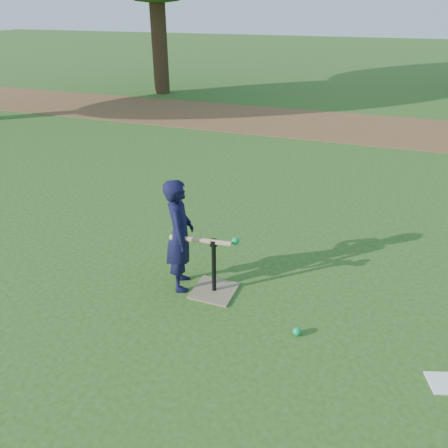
% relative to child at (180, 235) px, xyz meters
% --- Properties ---
extents(ground, '(80.00, 80.00, 0.00)m').
position_rel_child_xyz_m(ground, '(0.63, -0.04, -0.60)').
color(ground, '#285116').
rests_on(ground, ground).
extents(dirt_strip, '(24.00, 3.00, 0.01)m').
position_rel_child_xyz_m(dirt_strip, '(0.63, 7.46, -0.59)').
color(dirt_strip, brown).
rests_on(dirt_strip, ground).
extents(child, '(0.44, 0.52, 1.20)m').
position_rel_child_xyz_m(child, '(0.00, 0.00, 0.00)').
color(child, black).
rests_on(child, ground).
extents(wiffle_ball_ground, '(0.08, 0.08, 0.08)m').
position_rel_child_xyz_m(wiffle_ball_ground, '(1.32, -0.36, -0.56)').
color(wiffle_ball_ground, '#0D994D').
rests_on(wiffle_ball_ground, ground).
extents(clipboard, '(0.36, 0.31, 0.01)m').
position_rel_child_xyz_m(clipboard, '(2.56, -0.52, -0.59)').
color(clipboard, white).
rests_on(clipboard, ground).
extents(batting_tee, '(0.44, 0.44, 0.61)m').
position_rel_child_xyz_m(batting_tee, '(0.37, 0.00, -0.49)').
color(batting_tee, '#817051').
rests_on(batting_tee, ground).
extents(swing_action, '(0.69, 0.23, 0.08)m').
position_rel_child_xyz_m(swing_action, '(0.28, 0.00, -0.00)').
color(swing_action, tan).
rests_on(swing_action, ground).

